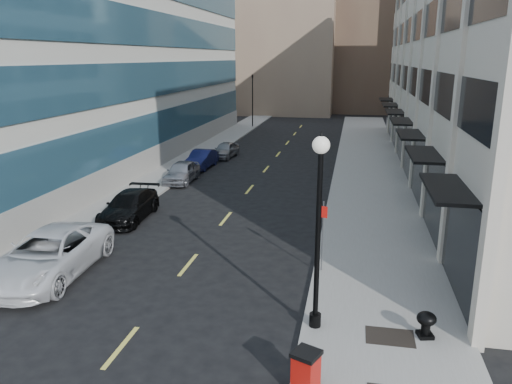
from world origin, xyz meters
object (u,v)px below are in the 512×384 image
at_px(car_blue_sedan, 202,159).
at_px(trash_bin, 306,368).
at_px(lamppost, 319,217).
at_px(sign_post, 323,227).
at_px(car_silver_sedan, 182,172).
at_px(urn_planter, 426,322).
at_px(car_black_pickup, 129,206).
at_px(traffic_signal, 252,78).
at_px(car_white_van, 49,255).
at_px(car_grey_sedan, 225,150).

xyz_separation_m(car_blue_sedan, trash_bin, (10.20, -24.43, 0.02)).
height_order(lamppost, sign_post, lamppost).
xyz_separation_m(car_silver_sedan, lamppost, (10.19, -17.00, 2.95)).
bearing_deg(urn_planter, car_black_pickup, 146.21).
relative_size(traffic_signal, urn_planter, 8.84).
relative_size(car_black_pickup, car_blue_sedan, 1.19).
xyz_separation_m(car_white_van, sign_post, (10.10, 2.17, 1.03)).
height_order(car_silver_sedan, car_grey_sedan, car_silver_sedan).
bearing_deg(car_blue_sedan, lamppost, -61.48).
xyz_separation_m(traffic_signal, car_white_van, (0.70, -42.00, -4.86)).
bearing_deg(trash_bin, car_grey_sedan, 131.91).
relative_size(car_blue_sedan, trash_bin, 4.02).
bearing_deg(sign_post, urn_planter, -30.67).
distance_m(car_grey_sedan, lamppost, 27.54).
height_order(car_blue_sedan, sign_post, sign_post).
relative_size(car_black_pickup, urn_planter, 6.11).
relative_size(car_white_van, lamppost, 1.03).
height_order(car_grey_sedan, trash_bin, car_grey_sedan).
bearing_deg(car_grey_sedan, car_silver_sedan, -89.45).
bearing_deg(lamppost, traffic_signal, 103.90).
bearing_deg(sign_post, lamppost, -67.73).
height_order(car_black_pickup, car_silver_sedan, car_black_pickup).
bearing_deg(sign_post, car_white_van, -146.85).
distance_m(car_blue_sedan, sign_post, 20.03).
distance_m(car_silver_sedan, urn_planter, 21.65).
distance_m(trash_bin, lamppost, 4.20).
height_order(car_white_van, car_silver_sedan, car_white_van).
bearing_deg(car_blue_sedan, car_grey_sedan, 83.31).
distance_m(car_silver_sedan, car_blue_sedan, 4.43).
relative_size(traffic_signal, car_silver_sedan, 1.71).
height_order(car_white_van, sign_post, sign_post).
bearing_deg(traffic_signal, lamppost, -76.10).
bearing_deg(car_blue_sedan, car_silver_sedan, -86.92).
relative_size(car_black_pickup, car_silver_sedan, 1.18).
relative_size(car_grey_sedan, urn_planter, 4.75).
bearing_deg(car_blue_sedan, car_black_pickup, -86.92).
bearing_deg(trash_bin, car_silver_sedan, 140.68).
xyz_separation_m(traffic_signal, trash_bin, (10.90, -47.00, -5.02)).
xyz_separation_m(car_silver_sedan, car_blue_sedan, (0.00, 4.43, -0.03)).
bearing_deg(urn_planter, car_grey_sedan, 116.24).
bearing_deg(car_black_pickup, car_grey_sedan, 84.98).
xyz_separation_m(traffic_signal, car_silver_sedan, (0.70, -27.00, -5.02)).
xyz_separation_m(car_silver_sedan, urn_planter, (13.40, -17.00, -0.07)).
bearing_deg(car_black_pickup, car_white_van, -92.51).
bearing_deg(car_grey_sedan, sign_post, -61.10).
height_order(traffic_signal, car_white_van, traffic_signal).
xyz_separation_m(car_blue_sedan, sign_post, (10.10, -17.26, 1.22)).
height_order(car_black_pickup, car_grey_sedan, car_black_pickup).
distance_m(car_white_van, car_silver_sedan, 15.00).
bearing_deg(car_silver_sedan, urn_planter, -52.29).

